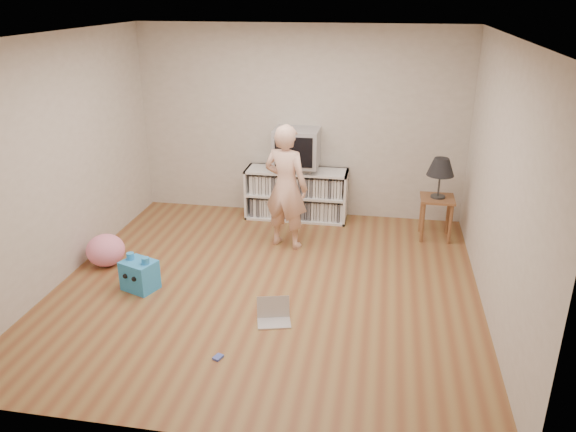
% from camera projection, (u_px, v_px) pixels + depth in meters
% --- Properties ---
extents(ground, '(4.50, 4.50, 0.00)m').
position_uv_depth(ground, '(267.00, 286.00, 6.09)').
color(ground, brown).
rests_on(ground, ground).
extents(walls, '(4.52, 4.52, 2.60)m').
position_uv_depth(walls, '(265.00, 172.00, 5.60)').
color(walls, '#B9AFA2').
rests_on(walls, ground).
extents(ceiling, '(4.50, 4.50, 0.01)m').
position_uv_depth(ceiling, '(263.00, 36.00, 5.12)').
color(ceiling, white).
rests_on(ceiling, walls).
extents(media_unit, '(1.40, 0.45, 0.70)m').
position_uv_depth(media_unit, '(297.00, 194.00, 7.82)').
color(media_unit, white).
rests_on(media_unit, ground).
extents(dvd_deck, '(0.45, 0.35, 0.07)m').
position_uv_depth(dvd_deck, '(297.00, 167.00, 7.66)').
color(dvd_deck, gray).
rests_on(dvd_deck, media_unit).
extents(crt_tv, '(0.60, 0.53, 0.50)m').
position_uv_depth(crt_tv, '(297.00, 147.00, 7.55)').
color(crt_tv, '#99999D').
rests_on(crt_tv, dvd_deck).
extents(side_table, '(0.42, 0.42, 0.55)m').
position_uv_depth(side_table, '(437.00, 207.00, 7.14)').
color(side_table, brown).
rests_on(side_table, ground).
extents(table_lamp, '(0.34, 0.34, 0.52)m').
position_uv_depth(table_lamp, '(441.00, 168.00, 6.94)').
color(table_lamp, '#333333').
rests_on(table_lamp, side_table).
extents(person, '(0.65, 0.52, 1.55)m').
position_uv_depth(person, '(286.00, 187.00, 6.78)').
color(person, beige).
rests_on(person, ground).
extents(laptop, '(0.37, 0.33, 0.22)m').
position_uv_depth(laptop, '(274.00, 315.00, 5.44)').
color(laptop, silver).
rests_on(laptop, ground).
extents(playing_cards, '(0.09, 0.11, 0.02)m').
position_uv_depth(playing_cards, '(218.00, 357.00, 4.89)').
color(playing_cards, '#495DC3').
rests_on(playing_cards, ground).
extents(plush_blue, '(0.42, 0.38, 0.40)m').
position_uv_depth(plush_blue, '(140.00, 275.00, 5.97)').
color(plush_blue, '#2890E1').
rests_on(plush_blue, ground).
extents(plush_pink, '(0.58, 0.58, 0.37)m').
position_uv_depth(plush_pink, '(106.00, 250.00, 6.50)').
color(plush_pink, pink).
rests_on(plush_pink, ground).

